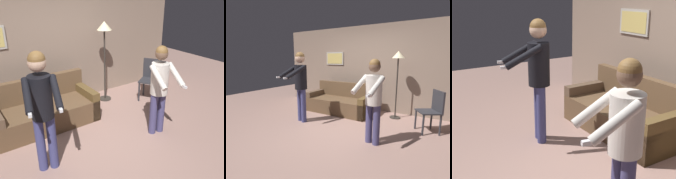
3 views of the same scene
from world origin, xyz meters
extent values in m
plane|color=#A17B6F|center=(0.00, 0.00, 0.00)|extent=(12.00, 12.00, 0.00)
cube|color=#B7B2A8|center=(-1.24, 1.89, 1.60)|extent=(0.67, 0.02, 0.43)
cube|color=#D1B962|center=(-1.24, 1.88, 1.60)|extent=(0.59, 0.01, 0.35)
cube|color=brown|center=(-0.58, 1.10, 0.21)|extent=(1.90, 0.86, 0.42)
cube|color=brown|center=(-0.58, 1.46, 0.65)|extent=(1.90, 0.15, 0.45)
cube|color=brown|center=(-1.45, 1.10, 0.29)|extent=(0.16, 0.85, 0.58)
cube|color=brown|center=(0.29, 1.11, 0.29)|extent=(0.16, 0.85, 0.58)
cylinder|color=#3E4075|center=(-1.08, -0.04, 0.42)|extent=(0.13, 0.13, 0.84)
cylinder|color=#3E4075|center=(-0.92, -0.08, 0.42)|extent=(0.13, 0.13, 0.84)
cylinder|color=black|center=(-1.00, -0.06, 1.14)|extent=(0.30, 0.30, 0.60)
sphere|color=#D8AD8E|center=(-1.00, -0.06, 1.61)|extent=(0.23, 0.23, 0.23)
sphere|color=brown|center=(-1.00, -0.06, 1.65)|extent=(0.22, 0.22, 0.22)
cylinder|color=black|center=(-1.22, -0.25, 1.29)|extent=(0.21, 0.52, 0.32)
cube|color=white|center=(-1.28, -0.47, 1.17)|extent=(0.07, 0.16, 0.04)
cylinder|color=black|center=(-0.89, -0.33, 1.29)|extent=(0.21, 0.52, 0.32)
cube|color=white|center=(-0.95, -0.55, 1.17)|extent=(0.07, 0.16, 0.04)
cylinder|color=silver|center=(0.98, -0.25, 1.04)|extent=(0.30, 0.30, 0.54)
sphere|color=brown|center=(0.98, -0.25, 1.46)|extent=(0.21, 0.21, 0.21)
sphere|color=brown|center=(0.98, -0.25, 1.50)|extent=(0.20, 0.20, 0.20)
cylinder|color=silver|center=(0.77, -0.41, 1.15)|extent=(0.18, 0.46, 0.33)
cylinder|color=silver|center=(1.11, -0.48, 1.15)|extent=(0.18, 0.46, 0.33)
cube|color=white|center=(1.07, -0.68, 1.02)|extent=(0.07, 0.15, 0.04)
camera|label=1|loc=(-1.92, -3.01, 2.50)|focal=40.00mm
camera|label=2|loc=(2.07, -3.25, 1.61)|focal=28.00mm
camera|label=3|loc=(2.76, -1.94, 2.09)|focal=50.00mm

